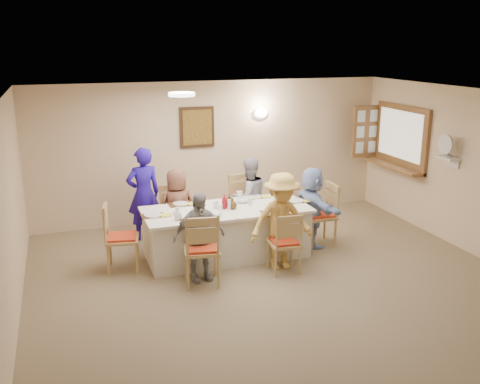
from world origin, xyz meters
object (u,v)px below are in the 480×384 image
object	(u,v)px
diner_front_right	(281,222)
caregiver	(144,194)
chair_left_end	(122,237)
chair_back_left	(176,215)
chair_back_right	(246,205)
chair_front_left	(202,248)
diner_right_end	(312,207)
diner_back_left	(177,208)
diner_back_right	(249,198)
condiment_ketchup	(224,202)
serving_hatch	(401,137)
dining_table	(227,232)
diner_front_left	(199,237)
chair_right_end	(319,214)
chair_front_right	(284,242)
desk_fan	(447,148)

from	to	relation	value
diner_front_right	caregiver	bearing A→B (deg)	134.03
chair_left_end	diner_front_right	bearing A→B (deg)	-97.77
chair_back_left	chair_back_right	world-z (taller)	chair_back_right
chair_front_left	chair_left_end	size ratio (longest dim) A/B	1.03
diner_right_end	diner_back_left	bearing A→B (deg)	68.49
diner_back_right	condiment_ketchup	xyz separation A→B (m)	(-0.63, -0.68, 0.19)
chair_left_end	diner_back_right	world-z (taller)	diner_back_right
serving_hatch	dining_table	world-z (taller)	serving_hatch
chair_front_left	diner_front_left	distance (m)	0.17
condiment_ketchup	diner_back_left	bearing A→B (deg)	129.60
chair_left_end	chair_right_end	xyz separation A→B (m)	(3.10, 0.00, 0.01)
diner_front_right	diner_right_end	size ratio (longest dim) A/B	1.10
chair_back_right	caregiver	size ratio (longest dim) A/B	0.66
diner_front_left	caregiver	distance (m)	1.89
chair_back_left	chair_front_right	xyz separation A→B (m)	(1.20, -1.60, -0.02)
serving_hatch	dining_table	distance (m)	3.82
chair_front_left	condiment_ketchup	xyz separation A→B (m)	(0.57, 0.80, 0.36)
diner_back_left	serving_hatch	bearing A→B (deg)	174.80
chair_back_right	chair_left_end	size ratio (longest dim) A/B	1.04
diner_back_left	caregiver	distance (m)	0.67
chair_front_right	chair_left_end	world-z (taller)	chair_left_end
diner_back_left	diner_front_left	bearing A→B (deg)	82.95
diner_back_left	diner_front_left	world-z (taller)	diner_back_left
chair_left_end	condiment_ketchup	xyz separation A→B (m)	(1.52, -0.00, 0.38)
chair_left_end	chair_front_left	bearing A→B (deg)	-120.32
diner_front_left	condiment_ketchup	size ratio (longest dim) A/B	5.71
caregiver	condiment_ketchup	xyz separation A→B (m)	(1.02, -1.15, 0.10)
chair_front_right	diner_front_left	size ratio (longest dim) A/B	0.72
diner_back_left	caregiver	bearing A→B (deg)	-53.30
diner_back_left	diner_front_left	size ratio (longest dim) A/B	1.01
chair_back_left	diner_front_right	xyz separation A→B (m)	(1.20, -1.48, 0.24)
dining_table	diner_right_end	xyz separation A→B (m)	(1.42, 0.00, 0.26)
dining_table	diner_front_left	world-z (taller)	diner_front_left
condiment_ketchup	chair_front_right	bearing A→B (deg)	-51.46
diner_back_left	caregiver	xyz separation A→B (m)	(-0.45, 0.47, 0.14)
caregiver	chair_front_left	bearing A→B (deg)	94.83
chair_front_left	chair_front_right	xyz separation A→B (m)	(1.20, 0.00, -0.06)
chair_right_end	diner_front_left	world-z (taller)	diner_front_left
chair_front_left	diner_front_right	bearing A→B (deg)	-164.42
diner_back_right	caregiver	world-z (taller)	caregiver
desk_fan	diner_back_right	size ratio (longest dim) A/B	0.22
diner_right_end	caregiver	xyz separation A→B (m)	(-2.47, 1.15, 0.13)
chair_right_end	diner_back_right	world-z (taller)	diner_back_right
chair_front_left	chair_left_end	xyz separation A→B (m)	(-0.95, 0.80, -0.01)
chair_front_left	caregiver	bearing A→B (deg)	-67.14
desk_fan	condiment_ketchup	xyz separation A→B (m)	(-3.49, 0.53, -0.68)
chair_back_left	chair_back_right	bearing A→B (deg)	-5.63
chair_front_right	condiment_ketchup	xyz separation A→B (m)	(-0.63, 0.80, 0.42)
chair_front_left	condiment_ketchup	world-z (taller)	chair_front_left
desk_fan	caregiver	xyz separation A→B (m)	(-4.50, 1.69, -0.78)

